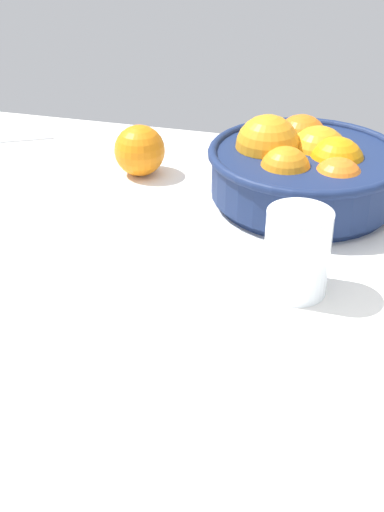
# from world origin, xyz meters

# --- Properties ---
(ground_plane) EXTENTS (1.17, 1.05, 0.03)m
(ground_plane) POSITION_xyz_m (0.00, 0.00, -0.01)
(ground_plane) COLOR white
(fruit_bowl) EXTENTS (0.26, 0.26, 0.11)m
(fruit_bowl) POSITION_xyz_m (0.08, 0.30, 0.05)
(fruit_bowl) COLOR navy
(fruit_bowl) RESTS_ON ground_plane
(second_glass) EXTENTS (0.07, 0.07, 0.09)m
(second_glass) POSITION_xyz_m (0.10, 0.08, 0.04)
(second_glass) COLOR white
(second_glass) RESTS_ON ground_plane
(loose_orange_0) EXTENTS (0.07, 0.07, 0.07)m
(loose_orange_0) POSITION_xyz_m (-0.16, 0.33, 0.04)
(loose_orange_0) COLOR orange
(loose_orange_0) RESTS_ON ground_plane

